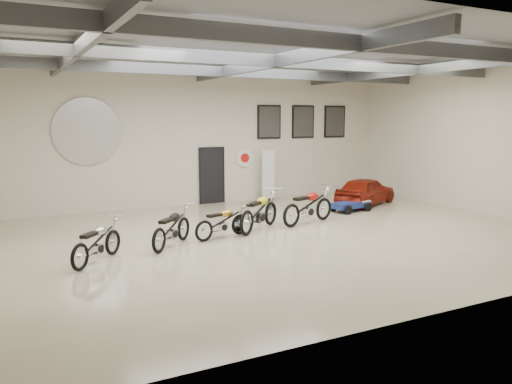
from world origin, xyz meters
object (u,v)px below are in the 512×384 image
vintage_car (366,191)px  motorcycle_yellow (259,211)px  motorcycle_black (172,227)px  motorcycle_red (308,205)px  go_kart (354,202)px  motorcycle_gold (222,221)px  banner_stand (268,176)px  motorcycle_silver (97,241)px

vintage_car → motorcycle_yellow: bearing=85.3°
motorcycle_black → motorcycle_red: motorcycle_red is taller
motorcycle_black → go_kart: (7.22, 1.83, -0.19)m
motorcycle_yellow → motorcycle_gold: bearing=160.5°
banner_stand → motorcycle_red: banner_stand is taller
motorcycle_gold → motorcycle_red: size_ratio=0.80×
motorcycle_silver → motorcycle_yellow: 4.98m
motorcycle_yellow → vintage_car: motorcycle_yellow is taller
motorcycle_silver → motorcycle_red: motorcycle_red is taller
motorcycle_red → motorcycle_black: bearing=172.0°
motorcycle_silver → banner_stand: bearing=-10.6°
go_kart → banner_stand: bearing=106.2°
banner_stand → motorcycle_silver: banner_stand is taller
motorcycle_black → vintage_car: bearing=-28.1°
motorcycle_yellow → motorcycle_red: bearing=-32.5°
motorcycle_black → vintage_car: 8.85m
go_kart → vintage_car: vintage_car is taller
motorcycle_silver → motorcycle_yellow: motorcycle_yellow is taller
go_kart → motorcycle_silver: bearing=-174.8°
motorcycle_gold → motorcycle_yellow: motorcycle_yellow is taller
banner_stand → go_kart: size_ratio=1.12×
motorcycle_black → go_kart: 7.45m
vintage_car → banner_stand: bearing=24.0°
banner_stand → motorcycle_yellow: (-2.74, -4.53, -0.41)m
motorcycle_silver → motorcycle_red: bearing=-36.2°
motorcycle_silver → go_kart: (9.18, 2.45, -0.17)m
motorcycle_black → motorcycle_yellow: (2.86, 0.66, 0.07)m
motorcycle_silver → vintage_car: (10.39, 3.31, 0.04)m
motorcycle_gold → banner_stand: bearing=34.8°
motorcycle_black → motorcycle_yellow: bearing=-32.8°
banner_stand → motorcycle_gold: size_ratio=1.11×
motorcycle_red → motorcycle_gold: bearing=172.0°
motorcycle_yellow → motorcycle_silver: bearing=158.6°
motorcycle_gold → motorcycle_red: bearing=-6.1°
banner_stand → motorcycle_silver: (-7.54, -5.80, -0.49)m
motorcycle_gold → motorcycle_yellow: 1.41m
motorcycle_red → go_kart: bearing=4.7°
banner_stand → go_kart: banner_stand is taller
banner_stand → motorcycle_gold: (-4.08, -4.93, -0.52)m
banner_stand → vintage_car: banner_stand is taller
motorcycle_yellow → go_kart: size_ratio=1.26×
motorcycle_red → motorcycle_yellow: bearing=166.2°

